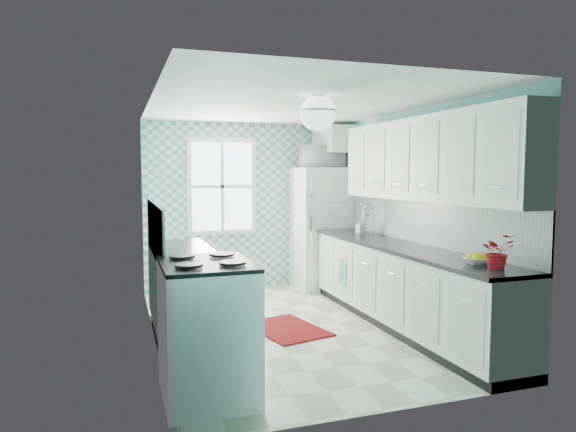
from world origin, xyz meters
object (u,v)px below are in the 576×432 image
object	(u,v)px
microwave	(322,157)
sink	(362,235)
ceiling_light	(318,113)
stove	(207,327)
fruit_bowl	(478,261)
fridge	(321,228)
potted_plant	(497,251)

from	to	relation	value
microwave	sink	bearing A→B (deg)	94.55
ceiling_light	stove	size ratio (longest dim) A/B	0.33
fruit_bowl	microwave	xyz separation A→B (m)	(-0.09, 3.47, 1.03)
fridge	microwave	size ratio (longest dim) A/B	3.04
stove	microwave	distance (m)	4.28
stove	fruit_bowl	size ratio (longest dim) A/B	4.05
stove	ceiling_light	bearing A→B (deg)	32.24
ceiling_light	fridge	size ratio (longest dim) A/B	0.19
microwave	ceiling_light	bearing A→B (deg)	66.93
microwave	stove	bearing A→B (deg)	55.04
fruit_bowl	fridge	bearing A→B (deg)	91.49
fridge	fruit_bowl	size ratio (longest dim) A/B	7.04
fruit_bowl	potted_plant	size ratio (longest dim) A/B	0.86
potted_plant	ceiling_light	bearing A→B (deg)	137.46
fruit_bowl	microwave	bearing A→B (deg)	91.49
fridge	fruit_bowl	world-z (taller)	fridge
ceiling_light	potted_plant	size ratio (longest dim) A/B	1.16
ceiling_light	sink	size ratio (longest dim) A/B	0.66
sink	microwave	world-z (taller)	microwave
fridge	microwave	bearing A→B (deg)	55.79
fridge	potted_plant	world-z (taller)	fridge
ceiling_light	sink	world-z (taller)	ceiling_light
stove	sink	xyz separation A→B (m)	(2.40, 2.12, 0.38)
microwave	fridge	bearing A→B (deg)	53.49
ceiling_light	potted_plant	bearing A→B (deg)	-42.54
stove	potted_plant	xyz separation A→B (m)	(2.40, -0.41, 0.54)
ceiling_light	fruit_bowl	xyz separation A→B (m)	(1.20, -0.86, -1.35)
fridge	microwave	xyz separation A→B (m)	(0.00, 0.00, 1.08)
ceiling_light	potted_plant	world-z (taller)	ceiling_light
fruit_bowl	ceiling_light	bearing A→B (deg)	144.42
sink	fridge	bearing A→B (deg)	91.94
fridge	sink	world-z (taller)	fridge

